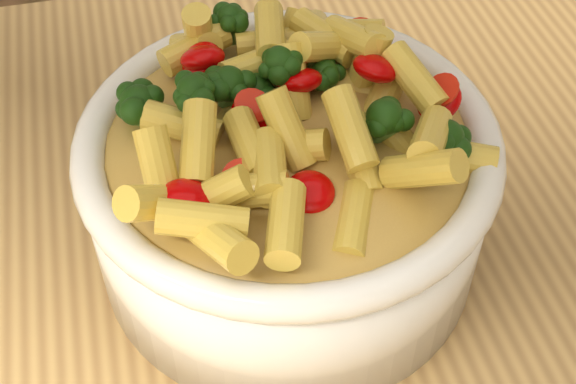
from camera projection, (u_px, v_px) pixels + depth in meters
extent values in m
cube|color=tan|center=(226.00, 354.00, 0.51)|extent=(1.20, 0.80, 0.04)
cylinder|color=tan|center=(574.00, 240.00, 1.16)|extent=(0.05, 0.05, 0.86)
cylinder|color=white|center=(288.00, 197.00, 0.51)|extent=(0.25, 0.25, 0.10)
ellipsoid|color=white|center=(288.00, 228.00, 0.53)|extent=(0.23, 0.23, 0.04)
torus|color=white|center=(288.00, 141.00, 0.47)|extent=(0.26, 0.26, 0.02)
ellipsoid|color=gold|center=(288.00, 141.00, 0.47)|extent=(0.22, 0.22, 0.02)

